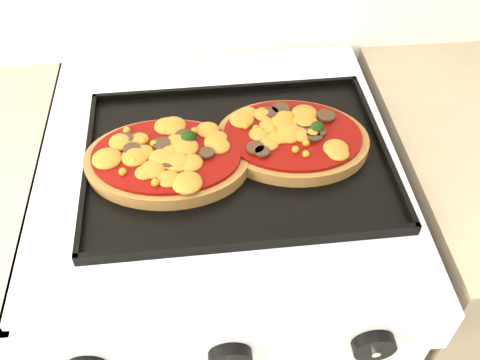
{
  "coord_description": "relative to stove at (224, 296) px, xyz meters",
  "views": [
    {
      "loc": [
        -0.04,
        1.06,
        1.52
      ],
      "look_at": [
        0.01,
        1.62,
        0.92
      ],
      "focal_mm": 40.0,
      "sensor_mm": 36.0,
      "label": 1
    }
  ],
  "objects": [
    {
      "name": "control_panel",
      "position": [
        0.0,
        -0.31,
        0.4
      ],
      "size": [
        0.6,
        0.02,
        0.09
      ],
      "primitive_type": "cube",
      "color": "white",
      "rests_on": "stove"
    },
    {
      "name": "pizza_left",
      "position": [
        -0.08,
        -0.04,
        0.48
      ],
      "size": [
        0.27,
        0.21,
        0.04
      ],
      "primitive_type": null,
      "rotation": [
        0.0,
        0.0,
        -0.1
      ],
      "color": "brown",
      "rests_on": "baking_tray"
    },
    {
      "name": "pizza_right",
      "position": [
        0.12,
        -0.01,
        0.48
      ],
      "size": [
        0.28,
        0.23,
        0.04
      ],
      "primitive_type": null,
      "rotation": [
        0.0,
        0.0,
        -0.17
      ],
      "color": "brown",
      "rests_on": "baking_tray"
    },
    {
      "name": "baking_tray",
      "position": [
        0.03,
        -0.03,
        0.47
      ],
      "size": [
        0.49,
        0.37,
        0.02
      ],
      "primitive_type": "cube",
      "rotation": [
        0.0,
        0.0,
        0.02
      ],
      "color": "black",
      "rests_on": "stove"
    },
    {
      "name": "knob_right",
      "position": [
        0.19,
        -0.33,
        0.4
      ],
      "size": [
        0.06,
        0.02,
        0.06
      ],
      "primitive_type": "cylinder",
      "rotation": [
        1.57,
        0.0,
        0.0
      ],
      "color": "black",
      "rests_on": "control_panel"
    },
    {
      "name": "stove",
      "position": [
        0.0,
        0.0,
        0.0
      ],
      "size": [
        0.6,
        0.6,
        0.91
      ],
      "primitive_type": "cube",
      "color": "white",
      "rests_on": "floor"
    },
    {
      "name": "knob_center",
      "position": [
        -0.01,
        -0.33,
        0.4
      ],
      "size": [
        0.06,
        0.02,
        0.06
      ],
      "primitive_type": "cylinder",
      "rotation": [
        1.57,
        0.0,
        0.0
      ],
      "color": "black",
      "rests_on": "control_panel"
    }
  ]
}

